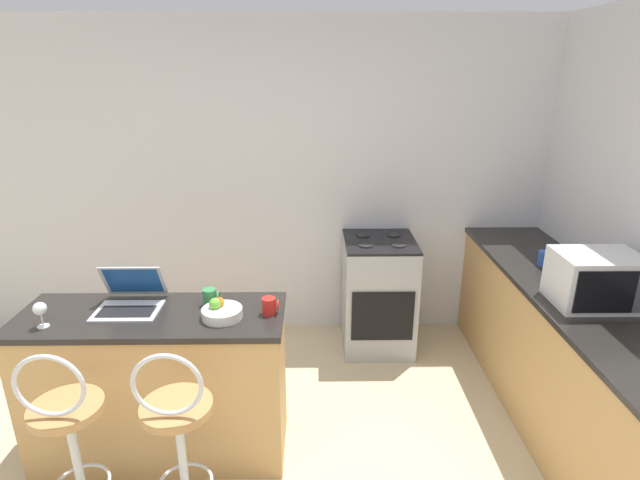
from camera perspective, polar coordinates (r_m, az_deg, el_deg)
The scene contains 13 objects.
wall_back at distance 4.16m, azimuth -6.41°, elevation 6.40°, with size 12.00×0.06×2.60m.
breakfast_bar at distance 3.18m, azimuth -17.89°, elevation -15.39°, with size 1.48×0.54×0.92m.
counter_right at distance 3.52m, azimuth 27.27°, elevation -13.09°, with size 0.63×2.87×0.92m.
bar_stool_near at distance 2.85m, azimuth -26.52°, elevation -20.29°, with size 0.40×0.40×1.05m.
bar_stool_far at distance 2.68m, azimuth -15.75°, elevation -21.58°, with size 0.40×0.40×1.05m.
laptop at distance 3.04m, azimuth -20.86°, elevation -6.15°, with size 0.35×0.33×0.23m.
microwave at distance 3.24m, azimuth 29.02°, elevation -3.96°, with size 0.46×0.35×0.30m.
stove_range at distance 4.12m, azimuth 6.64°, elevation -6.12°, with size 0.56×0.61×0.93m.
mug_green at distance 2.93m, azimuth -12.44°, elevation -6.41°, with size 0.09×0.08×0.10m.
mug_red at distance 2.78m, azimuth -5.79°, elevation -7.50°, with size 0.10×0.08×0.10m.
fruit_bowl at distance 2.79m, azimuth -11.24°, elevation -7.95°, with size 0.22×0.22×0.11m.
wine_glass_short at distance 2.99m, azimuth -29.36°, elevation -6.96°, with size 0.07×0.07×0.14m.
mug_blue at distance 3.75m, azimuth 24.25°, elevation -1.89°, with size 0.09×0.08×0.10m.
Camera 1 is at (0.41, -1.67, 2.22)m, focal length 28.00 mm.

